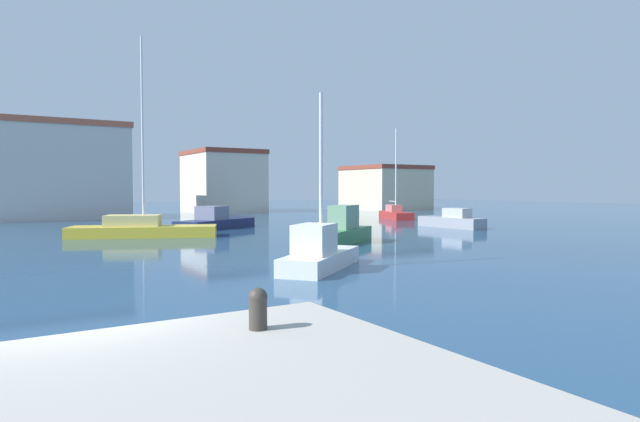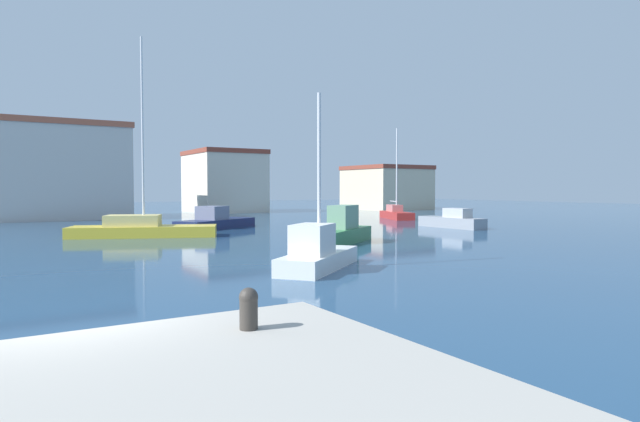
{
  "view_description": "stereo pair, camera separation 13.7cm",
  "coord_description": "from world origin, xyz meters",
  "px_view_note": "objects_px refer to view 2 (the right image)",
  "views": [
    {
      "loc": [
        -0.9,
        -7.73,
        2.72
      ],
      "look_at": [
        16.19,
        19.93,
        1.34
      ],
      "focal_mm": 30.17,
      "sensor_mm": 36.0,
      "label": 1
    },
    {
      "loc": [
        -0.79,
        -7.8,
        2.72
      ],
      "look_at": [
        16.19,
        19.93,
        1.34
      ],
      "focal_mm": 30.17,
      "sensor_mm": 36.0,
      "label": 2
    }
  ],
  "objects_px": {
    "motorboat_green_far_right": "(342,230)",
    "motorboat_grey_near_pier": "(452,221)",
    "mooring_bollard": "(249,307)",
    "motorboat_navy_outer_mooring": "(215,221)",
    "sailboat_white_distant_east": "(317,253)",
    "sailboat_yellow_center_channel": "(141,228)",
    "sailboat_red_behind_lamppost": "(396,213)"
  },
  "relations": [
    {
      "from": "sailboat_red_behind_lamppost",
      "to": "motorboat_green_far_right",
      "type": "relative_size",
      "value": 1.59
    },
    {
      "from": "motorboat_green_far_right",
      "to": "sailboat_yellow_center_channel",
      "type": "xyz_separation_m",
      "value": [
        -7.68,
        8.72,
        -0.14
      ]
    },
    {
      "from": "motorboat_grey_near_pier",
      "to": "motorboat_navy_outer_mooring",
      "type": "relative_size",
      "value": 0.79
    },
    {
      "from": "motorboat_grey_near_pier",
      "to": "motorboat_green_far_right",
      "type": "bearing_deg",
      "value": -159.38
    },
    {
      "from": "sailboat_yellow_center_channel",
      "to": "motorboat_navy_outer_mooring",
      "type": "relative_size",
      "value": 1.71
    },
    {
      "from": "motorboat_grey_near_pier",
      "to": "sailboat_white_distant_east",
      "type": "bearing_deg",
      "value": -147.36
    },
    {
      "from": "mooring_bollard",
      "to": "motorboat_green_far_right",
      "type": "bearing_deg",
      "value": 53.02
    },
    {
      "from": "motorboat_navy_outer_mooring",
      "to": "motorboat_green_far_right",
      "type": "bearing_deg",
      "value": -81.04
    },
    {
      "from": "mooring_bollard",
      "to": "sailboat_white_distant_east",
      "type": "relative_size",
      "value": 0.08
    },
    {
      "from": "mooring_bollard",
      "to": "motorboat_navy_outer_mooring",
      "type": "relative_size",
      "value": 0.08
    },
    {
      "from": "mooring_bollard",
      "to": "sailboat_red_behind_lamppost",
      "type": "height_order",
      "value": "sailboat_red_behind_lamppost"
    },
    {
      "from": "sailboat_red_behind_lamppost",
      "to": "motorboat_grey_near_pier",
      "type": "height_order",
      "value": "sailboat_red_behind_lamppost"
    },
    {
      "from": "sailboat_red_behind_lamppost",
      "to": "motorboat_green_far_right",
      "type": "bearing_deg",
      "value": -136.46
    },
    {
      "from": "mooring_bollard",
      "to": "sailboat_white_distant_east",
      "type": "bearing_deg",
      "value": 54.84
    },
    {
      "from": "motorboat_grey_near_pier",
      "to": "motorboat_navy_outer_mooring",
      "type": "distance_m",
      "value": 16.16
    },
    {
      "from": "sailboat_white_distant_east",
      "to": "motorboat_grey_near_pier",
      "type": "height_order",
      "value": "sailboat_white_distant_east"
    },
    {
      "from": "motorboat_green_far_right",
      "to": "sailboat_white_distant_east",
      "type": "bearing_deg",
      "value": -129.4
    },
    {
      "from": "sailboat_red_behind_lamppost",
      "to": "motorboat_navy_outer_mooring",
      "type": "distance_m",
      "value": 18.02
    },
    {
      "from": "motorboat_green_far_right",
      "to": "motorboat_grey_near_pier",
      "type": "distance_m",
      "value": 12.99
    },
    {
      "from": "mooring_bollard",
      "to": "sailboat_white_distant_east",
      "type": "xyz_separation_m",
      "value": [
        6.67,
        9.47,
        -0.76
      ]
    },
    {
      "from": "sailboat_white_distant_east",
      "to": "motorboat_navy_outer_mooring",
      "type": "distance_m",
      "value": 19.56
    },
    {
      "from": "motorboat_green_far_right",
      "to": "mooring_bollard",
      "type": "bearing_deg",
      "value": -126.98
    },
    {
      "from": "motorboat_green_far_right",
      "to": "motorboat_grey_near_pier",
      "type": "relative_size",
      "value": 0.98
    },
    {
      "from": "sailboat_red_behind_lamppost",
      "to": "sailboat_white_distant_east",
      "type": "bearing_deg",
      "value": -134.44
    },
    {
      "from": "motorboat_grey_near_pier",
      "to": "motorboat_navy_outer_mooring",
      "type": "height_order",
      "value": "motorboat_navy_outer_mooring"
    },
    {
      "from": "sailboat_white_distant_east",
      "to": "motorboat_grey_near_pier",
      "type": "distance_m",
      "value": 21.04
    },
    {
      "from": "mooring_bollard",
      "to": "sailboat_yellow_center_channel",
      "type": "xyz_separation_m",
      "value": [
        4.56,
        24.97,
        -0.83
      ]
    },
    {
      "from": "sailboat_white_distant_east",
      "to": "sailboat_yellow_center_channel",
      "type": "height_order",
      "value": "sailboat_yellow_center_channel"
    },
    {
      "from": "mooring_bollard",
      "to": "motorboat_green_far_right",
      "type": "relative_size",
      "value": 0.1
    },
    {
      "from": "mooring_bollard",
      "to": "motorboat_grey_near_pier",
      "type": "relative_size",
      "value": 0.1
    },
    {
      "from": "sailboat_red_behind_lamppost",
      "to": "sailboat_yellow_center_channel",
      "type": "distance_m",
      "value": 24.39
    },
    {
      "from": "mooring_bollard",
      "to": "motorboat_navy_outer_mooring",
      "type": "height_order",
      "value": "mooring_bollard"
    }
  ]
}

